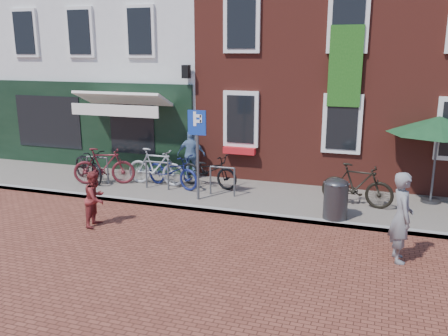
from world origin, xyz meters
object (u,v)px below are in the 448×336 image
(woman, at_px, (401,217))
(bicycle_3, at_px, (156,167))
(cafe_person, at_px, (191,155))
(litter_bin, at_px, (336,197))
(bicycle_5, at_px, (357,185))
(bicycle_1, at_px, (104,166))
(bicycle_2, at_px, (173,171))
(bicycle_0, at_px, (88,165))
(bicycle_4, at_px, (208,170))
(parking_sign, at_px, (197,139))
(boy, at_px, (95,199))
(parasol, at_px, (439,122))

(woman, height_order, bicycle_3, woman)
(cafe_person, relative_size, bicycle_3, 0.83)
(litter_bin, relative_size, bicycle_5, 0.57)
(bicycle_1, distance_m, bicycle_2, 2.11)
(bicycle_3, bearing_deg, bicycle_0, 96.84)
(bicycle_1, height_order, bicycle_2, bicycle_1)
(bicycle_5, bearing_deg, bicycle_4, 93.15)
(parking_sign, relative_size, bicycle_5, 1.31)
(cafe_person, height_order, bicycle_4, cafe_person)
(boy, relative_size, bicycle_2, 0.70)
(bicycle_0, relative_size, bicycle_1, 1.03)
(bicycle_3, bearing_deg, parasol, -83.14)
(parasol, relative_size, woman, 1.44)
(boy, bearing_deg, parking_sign, -39.36)
(boy, bearing_deg, bicycle_2, -12.95)
(bicycle_0, bearing_deg, bicycle_1, -71.81)
(bicycle_4, bearing_deg, parking_sign, -161.84)
(litter_bin, distance_m, parking_sign, 3.85)
(bicycle_0, bearing_deg, parking_sign, -67.32)
(parasol, xyz_separation_m, woman, (-0.89, -3.85, -1.36))
(litter_bin, distance_m, bicycle_0, 7.65)
(boy, xyz_separation_m, bicycle_2, (0.50, 3.21, -0.06))
(cafe_person, xyz_separation_m, bicycle_4, (0.83, -0.72, -0.27))
(litter_bin, distance_m, bicycle_3, 5.53)
(bicycle_2, xyz_separation_m, bicycle_3, (-0.56, 0.05, 0.05))
(litter_bin, height_order, woman, woman)
(litter_bin, bearing_deg, bicycle_0, 172.23)
(boy, height_order, bicycle_2, boy)
(parking_sign, height_order, bicycle_1, parking_sign)
(cafe_person, distance_m, bicycle_2, 1.12)
(cafe_person, bearing_deg, bicycle_1, 26.07)
(bicycle_0, bearing_deg, litter_bin, -65.10)
(parasol, height_order, bicycle_3, parasol)
(cafe_person, relative_size, bicycle_1, 0.83)
(bicycle_3, bearing_deg, cafe_person, -34.30)
(litter_bin, bearing_deg, bicycle_5, 69.98)
(bicycle_0, bearing_deg, bicycle_4, -48.99)
(bicycle_2, distance_m, bicycle_4, 1.06)
(parking_sign, relative_size, cafe_person, 1.58)
(cafe_person, relative_size, bicycle_4, 0.81)
(parking_sign, distance_m, woman, 5.56)
(bicycle_1, xyz_separation_m, bicycle_3, (1.52, 0.41, 0.00))
(bicycle_0, relative_size, bicycle_2, 1.00)
(parking_sign, height_order, parasol, parking_sign)
(bicycle_0, bearing_deg, parasol, -51.17)
(parasol, xyz_separation_m, bicycle_3, (-7.68, -0.83, -1.61))
(litter_bin, bearing_deg, woman, -51.32)
(parasol, distance_m, woman, 4.18)
(bicycle_1, bearing_deg, litter_bin, -117.88)
(litter_bin, distance_m, cafe_person, 5.20)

